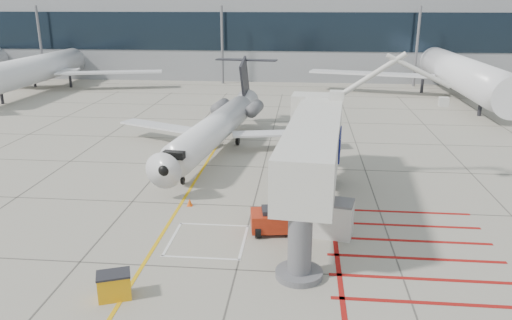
# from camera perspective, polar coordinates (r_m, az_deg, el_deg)

# --- Properties ---
(ground_plane) EXTENTS (260.00, 260.00, 0.00)m
(ground_plane) POSITION_cam_1_polar(r_m,az_deg,el_deg) (28.58, -1.17, -8.44)
(ground_plane) COLOR gray
(ground_plane) RESTS_ON ground
(regional_jet) EXTENTS (24.23, 29.04, 6.99)m
(regional_jet) POSITION_cam_1_polar(r_m,az_deg,el_deg) (41.08, -5.53, 4.82)
(regional_jet) COLOR silver
(regional_jet) RESTS_ON ground_plane
(jet_bridge) EXTENTS (11.05, 20.44, 7.87)m
(jet_bridge) POSITION_cam_1_polar(r_m,az_deg,el_deg) (29.19, 6.50, 0.34)
(jet_bridge) COLOR silver
(jet_bridge) RESTS_ON ground_plane
(pushback_tug) EXTENTS (2.93, 2.08, 1.57)m
(pushback_tug) POSITION_cam_1_polar(r_m,az_deg,el_deg) (28.46, 2.18, -6.80)
(pushback_tug) COLOR #A92610
(pushback_tug) RESTS_ON ground_plane
(spill_bin) EXTENTS (1.65, 1.38, 1.22)m
(spill_bin) POSITION_cam_1_polar(r_m,az_deg,el_deg) (23.54, -15.90, -13.62)
(spill_bin) COLOR orange
(spill_bin) RESTS_ON ground_plane
(baggage_cart) EXTENTS (1.87, 1.20, 1.17)m
(baggage_cart) POSITION_cam_1_polar(r_m,az_deg,el_deg) (34.80, 3.92, -2.53)
(baggage_cart) COLOR #5A5B60
(baggage_cart) RESTS_ON ground_plane
(ground_power_unit) EXTENTS (2.85, 2.01, 2.06)m
(ground_power_unit) POSITION_cam_1_polar(r_m,az_deg,el_deg) (28.39, 8.36, -6.53)
(ground_power_unit) COLOR silver
(ground_power_unit) RESTS_ON ground_plane
(cone_nose) EXTENTS (0.36, 0.36, 0.50)m
(cone_nose) POSITION_cam_1_polar(r_m,az_deg,el_deg) (32.48, -7.60, -4.79)
(cone_nose) COLOR #E64F0C
(cone_nose) RESTS_ON ground_plane
(cone_side) EXTENTS (0.36, 0.36, 0.50)m
(cone_side) POSITION_cam_1_polar(r_m,az_deg,el_deg) (35.64, 5.58, -2.65)
(cone_side) COLOR #F1490C
(cone_side) RESTS_ON ground_plane
(terminal_building) EXTENTS (180.00, 28.00, 14.00)m
(terminal_building) POSITION_cam_1_polar(r_m,az_deg,el_deg) (95.90, 9.97, 14.06)
(terminal_building) COLOR gray
(terminal_building) RESTS_ON ground_plane
(terminal_glass_band) EXTENTS (180.00, 0.10, 6.00)m
(terminal_glass_band) POSITION_cam_1_polar(r_m,az_deg,el_deg) (81.86, 10.71, 14.16)
(terminal_glass_band) COLOR black
(terminal_glass_band) RESTS_ON ground_plane
(bg_aircraft_b) EXTENTS (34.59, 38.43, 11.53)m
(bg_aircraft_b) POSITION_cam_1_polar(r_m,az_deg,el_deg) (81.52, -23.25, 11.47)
(bg_aircraft_b) COLOR silver
(bg_aircraft_b) RESTS_ON ground_plane
(bg_aircraft_c) EXTENTS (38.90, 43.22, 12.97)m
(bg_aircraft_c) POSITION_cam_1_polar(r_m,az_deg,el_deg) (74.53, 21.69, 11.76)
(bg_aircraft_c) COLOR silver
(bg_aircraft_c) RESTS_ON ground_plane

